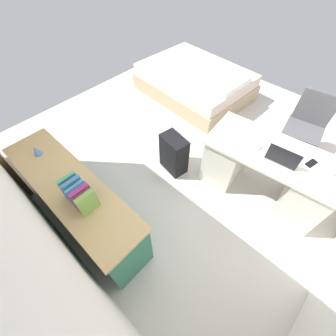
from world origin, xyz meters
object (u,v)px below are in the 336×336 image
office_chair (302,131)px  computer_mouse (259,146)px  bed (195,82)px  credenza (79,203)px  cell_phone_near_laptop (311,163)px  desk (265,172)px  suitcase_black (174,154)px  laptop (283,157)px  figurine_small (36,151)px

office_chair → computer_mouse: office_chair is taller
bed → computer_mouse: size_ratio=19.87×
credenza → cell_phone_near_laptop: (-1.58, -1.83, 0.35)m
credenza → cell_phone_near_laptop: size_ratio=13.24×
desk → suitcase_black: size_ratio=2.69×
laptop → desk: bearing=-37.9°
credenza → figurine_small: bearing=0.2°
credenza → suitcase_black: (-0.21, -1.28, -0.09)m
office_chair → laptop: bearing=92.8°
laptop → computer_mouse: (0.26, -0.01, -0.03)m
office_chair → computer_mouse: bearing=77.9°
credenza → figurine_small: (0.55, 0.00, 0.42)m
suitcase_black → computer_mouse: size_ratio=5.60×
suitcase_black → cell_phone_near_laptop: bearing=-148.2°
suitcase_black → cell_phone_near_laptop: cell_phone_near_laptop is taller
laptop → suitcase_black: bearing=18.9°
figurine_small → credenza: bearing=-179.8°
credenza → computer_mouse: 2.02m
credenza → cell_phone_near_laptop: bearing=-130.8°
suitcase_black → figurine_small: 1.58m
computer_mouse → figurine_small: (1.62, 1.68, 0.06)m
credenza → suitcase_black: bearing=-99.2°
desk → bed: size_ratio=0.76×
bed → cell_phone_near_laptop: cell_phone_near_laptop is taller
desk → computer_mouse: size_ratio=15.06×
bed → laptop: (-2.06, 1.23, 0.53)m
credenza → computer_mouse: size_ratio=18.00×
office_chair → credenza: office_chair is taller
suitcase_black → laptop: laptop is taller
cell_phone_near_laptop → suitcase_black: bearing=36.5°
credenza → figurine_small: figurine_small is taller
bed → computer_mouse: computer_mouse is taller
laptop → computer_mouse: size_ratio=3.33×
desk → bed: bearing=-30.6°
desk → figurine_small: (1.79, 1.74, 0.42)m
desk → computer_mouse: computer_mouse is taller
office_chair → bed: bearing=-6.3°
suitcase_black → laptop: (-1.13, -0.39, 0.49)m
credenza → suitcase_black: size_ratio=3.21×
office_chair → laptop: office_chair is taller
bed → suitcase_black: bed is taller
desk → credenza: size_ratio=0.84×
cell_phone_near_laptop → figurine_small: 2.82m
desk → suitcase_black: desk is taller
cell_phone_near_laptop → figurine_small: size_ratio=1.24×
office_chair → figurine_small: size_ratio=8.55×
desk → figurine_small: bearing=44.1°
suitcase_black → laptop: bearing=-151.3°
laptop → bed: bearing=-30.9°
computer_mouse → credenza: bearing=50.9°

